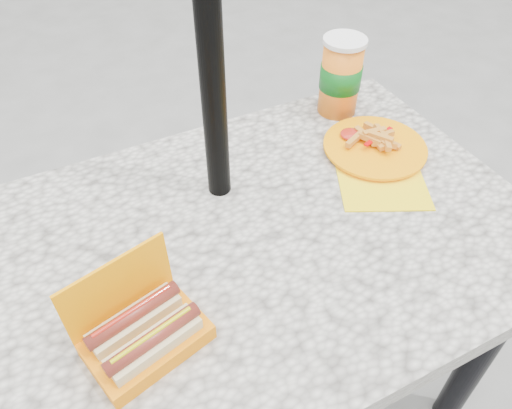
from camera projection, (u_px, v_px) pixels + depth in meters
name	position (u px, v px, depth m)	size (l,w,h in m)	color
ground	(253.00, 398.00, 1.55)	(60.00, 60.00, 0.00)	slate
picnic_table	(252.00, 269.00, 1.10)	(1.20, 0.80, 0.75)	beige
umbrella_pole	(210.00, 43.00, 0.88)	(0.05, 0.05, 2.20)	black
hotdog_box	(144.00, 333.00, 0.82)	(0.22, 0.18, 0.16)	#FF9300
fries_plate	(375.00, 149.00, 1.21)	(0.31, 0.36, 0.05)	yellow
soda_cup	(341.00, 76.00, 1.28)	(0.11, 0.11, 0.21)	orange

